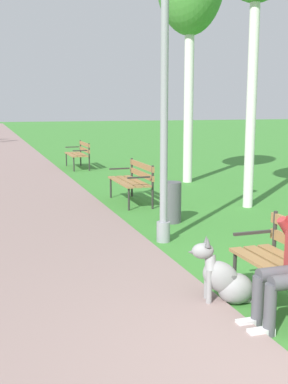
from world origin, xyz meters
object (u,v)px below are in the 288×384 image
object	(u,v)px
park_bench_far	(79,152)
dog_grey	(225,279)
park_bench_mid	(133,178)
lamp_post_near	(164,88)
litter_bin	(171,202)

from	to	relation	value
park_bench_far	dog_grey	world-z (taller)	park_bench_far
park_bench_mid	park_bench_far	xyz separation A→B (m)	(0.01, 5.91, 0.00)
lamp_post_near	litter_bin	size ratio (longest dim) A/B	6.12
park_bench_far	dog_grey	size ratio (longest dim) A/B	1.83
dog_grey	litter_bin	size ratio (longest dim) A/B	1.17
park_bench_far	lamp_post_near	xyz separation A→B (m)	(-0.45, -8.84, 1.70)
park_bench_mid	park_bench_far	bearing A→B (deg)	89.89
park_bench_mid	lamp_post_near	distance (m)	3.42
park_bench_mid	litter_bin	bearing A→B (deg)	-86.49
lamp_post_near	litter_bin	distance (m)	2.24
park_bench_mid	dog_grey	distance (m)	5.32
litter_bin	dog_grey	bearing A→B (deg)	-102.49
lamp_post_near	dog_grey	bearing A→B (deg)	-95.22
park_bench_mid	dog_grey	bearing A→B (deg)	-97.04
park_bench_mid	lamp_post_near	bearing A→B (deg)	-98.49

